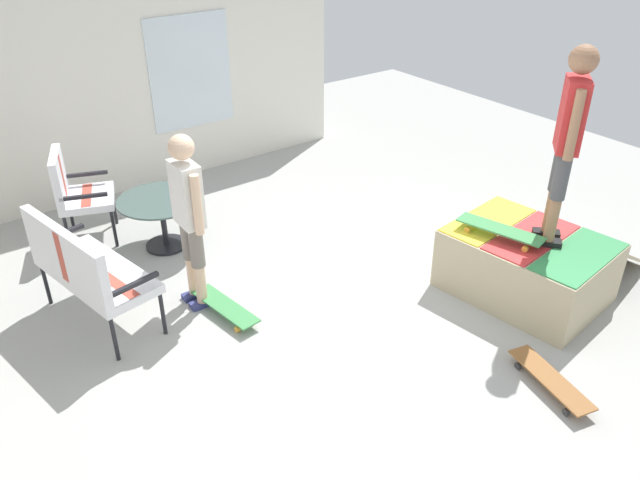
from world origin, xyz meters
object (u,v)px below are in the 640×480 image
(person_skater, at_px, (569,133))
(patio_table, at_px, (162,213))
(skate_ramp, at_px, (528,264))
(patio_chair_near_house, at_px, (74,189))
(person_watching, at_px, (189,210))
(skateboard_by_bench, at_px, (225,307))
(patio_bench, at_px, (83,266))
(skateboard_on_ramp, at_px, (500,230))
(skateboard_spare, at_px, (551,380))

(person_skater, bearing_deg, patio_table, 39.51)
(patio_table, bearing_deg, skate_ramp, -139.53)
(patio_chair_near_house, xyz_separation_m, patio_table, (-0.69, -0.67, -0.21))
(patio_table, distance_m, person_watching, 1.28)
(skateboard_by_bench, bearing_deg, patio_bench, 60.17)
(skate_ramp, distance_m, patio_table, 3.74)
(patio_bench, height_order, patio_table, patio_bench)
(skateboard_by_bench, bearing_deg, skateboard_on_ramp, -118.89)
(skate_ramp, relative_size, patio_table, 2.26)
(skateboard_spare, distance_m, skateboard_on_ramp, 1.44)
(person_skater, relative_size, skateboard_by_bench, 2.13)
(patio_chair_near_house, relative_size, person_skater, 0.58)
(skate_ramp, height_order, person_skater, person_skater)
(patio_bench, relative_size, patio_table, 1.48)
(skateboard_spare, bearing_deg, person_watching, 31.97)
(person_skater, xyz_separation_m, skateboard_by_bench, (1.50, 2.53, -1.56))
(skate_ramp, height_order, patio_table, skate_ramp)
(patio_table, relative_size, skateboard_by_bench, 1.10)
(skate_ramp, distance_m, skateboard_by_bench, 2.88)
(person_skater, bearing_deg, patio_bench, 59.59)
(skate_ramp, xyz_separation_m, patio_table, (2.84, 2.43, 0.10))
(skate_ramp, distance_m, skateboard_spare, 1.37)
(patio_chair_near_house, distance_m, skateboard_spare, 5.03)
(skateboard_by_bench, bearing_deg, person_skater, -120.64)
(skate_ramp, relative_size, patio_chair_near_house, 2.00)
(patio_bench, bearing_deg, patio_table, -51.10)
(skate_ramp, relative_size, skateboard_on_ramp, 2.47)
(person_watching, relative_size, person_skater, 0.95)
(patio_bench, distance_m, skateboard_on_ramp, 3.69)
(patio_bench, height_order, skateboard_by_bench, patio_bench)
(patio_bench, relative_size, person_watching, 0.80)
(skate_ramp, relative_size, skateboard_by_bench, 2.49)
(patio_bench, relative_size, skateboard_on_ramp, 1.61)
(patio_table, height_order, person_watching, person_watching)
(patio_bench, xyz_separation_m, patio_chair_near_house, (1.58, -0.43, -0.00))
(patio_chair_near_house, height_order, skateboard_by_bench, patio_chair_near_house)
(person_skater, bearing_deg, skateboard_on_ramp, 48.91)
(patio_chair_near_house, bearing_deg, skateboard_spare, -154.44)
(skateboard_by_bench, xyz_separation_m, skateboard_spare, (-2.36, -1.58, 0.00))
(skateboard_on_ramp, bearing_deg, patio_chair_near_house, 39.60)
(patio_bench, relative_size, patio_chair_near_house, 1.30)
(skate_ramp, relative_size, person_watching, 1.23)
(patio_table, bearing_deg, person_watching, 170.60)
(patio_chair_near_house, bearing_deg, skateboard_on_ramp, -140.40)
(person_watching, xyz_separation_m, skateboard_spare, (-2.69, -1.68, -0.88))
(patio_table, bearing_deg, patio_bench, 128.90)
(patio_table, height_order, skateboard_by_bench, patio_table)
(patio_bench, xyz_separation_m, patio_table, (0.89, -1.10, -0.21))
(person_skater, distance_m, skateboard_by_bench, 3.33)
(patio_chair_near_house, distance_m, skateboard_by_bench, 2.29)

